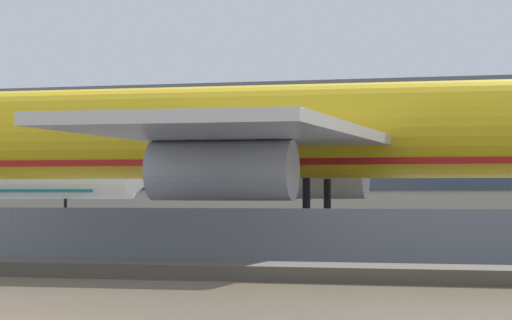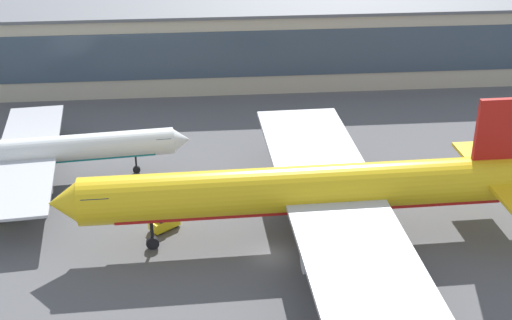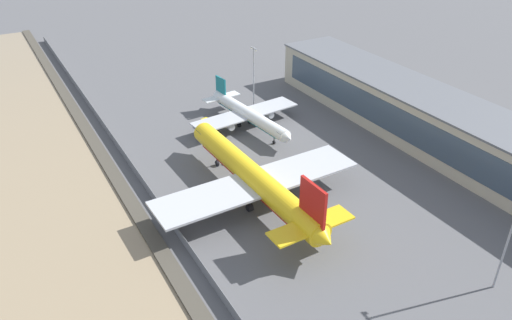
% 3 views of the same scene
% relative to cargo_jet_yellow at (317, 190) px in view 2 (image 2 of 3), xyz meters
% --- Properties ---
extents(ground_plane, '(500.00, 500.00, 0.00)m').
position_rel_cargo_jet_yellow_xyz_m(ground_plane, '(-5.10, -2.89, -5.86)').
color(ground_plane, '#565659').
extents(cargo_jet_yellow, '(53.24, 45.56, 15.34)m').
position_rel_cargo_jet_yellow_xyz_m(cargo_jet_yellow, '(0.00, 0.00, 0.00)').
color(cargo_jet_yellow, yellow).
rests_on(cargo_jet_yellow, ground).
extents(passenger_jet_white_teal, '(36.72, 31.81, 10.41)m').
position_rel_cargo_jet_yellow_xyz_m(passenger_jet_white_teal, '(-31.95, 16.10, -1.88)').
color(passenger_jet_white_teal, white).
rests_on(passenger_jet_white_teal, ground).
extents(baggage_tug, '(3.50, 3.24, 1.80)m').
position_rel_cargo_jet_yellow_xyz_m(baggage_tug, '(-16.22, 3.37, -5.05)').
color(baggage_tug, yellow).
rests_on(baggage_tug, ground).
extents(terminal_building, '(114.45, 18.14, 12.97)m').
position_rel_cargo_jet_yellow_xyz_m(terminal_building, '(0.56, 52.46, 0.64)').
color(terminal_building, '#BCB299').
rests_on(terminal_building, ground).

